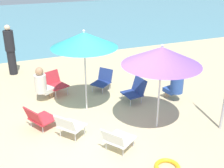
% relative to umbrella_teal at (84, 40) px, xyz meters
% --- Properties ---
extents(ground_plane, '(40.00, 40.00, 0.00)m').
position_rel_umbrella_teal_xyz_m(ground_plane, '(-0.18, -1.09, -1.86)').
color(ground_plane, '#D3BC8C').
extents(sea_water, '(40.00, 16.00, 0.01)m').
position_rel_umbrella_teal_xyz_m(sea_water, '(-0.18, 12.71, -1.86)').
color(sea_water, '#5693A3').
rests_on(sea_water, ground_plane).
extents(umbrella_teal, '(1.61, 1.61, 2.11)m').
position_rel_umbrella_teal_xyz_m(umbrella_teal, '(0.00, 0.00, 0.00)').
color(umbrella_teal, silver).
rests_on(umbrella_teal, ground_plane).
extents(umbrella_purple, '(1.73, 1.73, 1.99)m').
position_rel_umbrella_teal_xyz_m(umbrella_purple, '(1.27, -1.42, -0.13)').
color(umbrella_purple, silver).
rests_on(umbrella_purple, ground_plane).
extents(beach_chair_a, '(0.73, 0.71, 0.61)m').
position_rel_umbrella_teal_xyz_m(beach_chair_a, '(0.84, 1.04, -1.55)').
color(beach_chair_a, navy).
rests_on(beach_chair_a, ground_plane).
extents(beach_chair_b, '(0.60, 0.60, 0.64)m').
position_rel_umbrella_teal_xyz_m(beach_chair_b, '(1.40, -0.02, -1.54)').
color(beach_chair_b, navy).
rests_on(beach_chair_b, ground_plane).
extents(beach_chair_c, '(0.77, 0.75, 0.55)m').
position_rel_umbrella_teal_xyz_m(beach_chair_c, '(0.03, -1.93, -1.58)').
color(beach_chair_c, white).
rests_on(beach_chair_c, ground_plane).
extents(beach_chair_d, '(0.76, 0.75, 0.57)m').
position_rel_umbrella_teal_xyz_m(beach_chair_d, '(-1.28, -0.48, -1.57)').
color(beach_chair_d, red).
rests_on(beach_chair_d, ground_plane).
extents(beach_chair_e, '(0.70, 0.75, 0.64)m').
position_rel_umbrella_teal_xyz_m(beach_chair_e, '(-0.54, 1.30, -1.52)').
color(beach_chair_e, red).
rests_on(beach_chair_e, ground_plane).
extents(beach_chair_f, '(0.72, 0.72, 0.62)m').
position_rel_umbrella_teal_xyz_m(beach_chair_f, '(-0.75, -1.14, -1.52)').
color(beach_chair_f, white).
rests_on(beach_chair_f, ground_plane).
extents(person_a, '(0.42, 0.57, 0.94)m').
position_rel_umbrella_teal_xyz_m(person_a, '(2.43, -0.39, -1.39)').
color(person_a, '#2D519E').
rests_on(person_a, ground_plane).
extents(person_b, '(0.32, 0.32, 1.69)m').
position_rel_umbrella_teal_xyz_m(person_b, '(-1.53, 3.41, -1.01)').
color(person_b, black).
rests_on(person_b, ground_plane).
extents(person_c, '(0.55, 0.48, 0.99)m').
position_rel_umbrella_teal_xyz_m(person_c, '(-0.95, 0.97, -1.36)').
color(person_c, silver).
rests_on(person_c, ground_plane).
extents(swim_ring, '(0.49, 0.49, 0.08)m').
position_rel_umbrella_teal_xyz_m(swim_ring, '(0.68, -2.80, -1.82)').
color(swim_ring, yellow).
rests_on(swim_ring, ground_plane).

